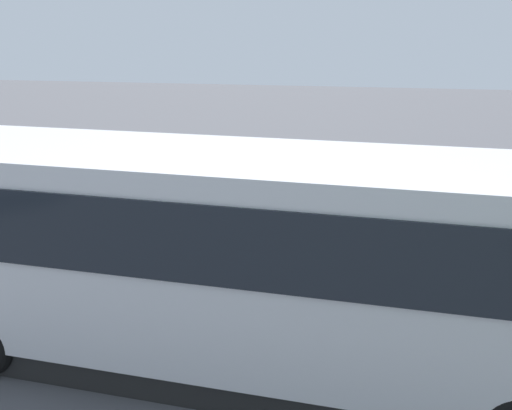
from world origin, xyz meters
The scene contains 12 objects.
ground_plane centered at (0.00, 0.00, 0.00)m, with size 80.00×80.00×0.00m, color #4C4C51.
tour_bus centered at (-0.71, 4.16, 1.65)m, with size 10.39×2.98×3.25m.
spectator_far_left centered at (-1.16, 1.35, 1.09)m, with size 0.58×0.37×1.81m.
spectator_left centered at (-0.22, 1.33, 1.00)m, with size 0.57×0.31×1.69m.
spectator_centre centered at (1.08, 1.17, 0.99)m, with size 0.57×0.39×1.67m.
parked_motorcycle_silver centered at (0.82, 1.93, 0.48)m, with size 2.05×0.58×0.99m.
stunt_motorcycle centered at (1.75, -2.56, 0.61)m, with size 2.05×0.58×1.23m.
traffic_cone centered at (-0.13, -2.99, 0.30)m, with size 0.34×0.34×0.63m.
bay_line_a centered at (-4.54, -0.92, 0.00)m, with size 0.31×4.45×0.01m.
bay_line_b centered at (-2.11, -0.92, 0.00)m, with size 0.33×4.85×0.01m.
bay_line_c centered at (0.32, -0.92, 0.00)m, with size 0.27×3.52×0.01m.
bay_line_d centered at (2.74, -0.92, 0.00)m, with size 0.30×4.21×0.01m.
Camera 1 is at (-2.40, 11.32, 4.84)m, focal length 39.44 mm.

